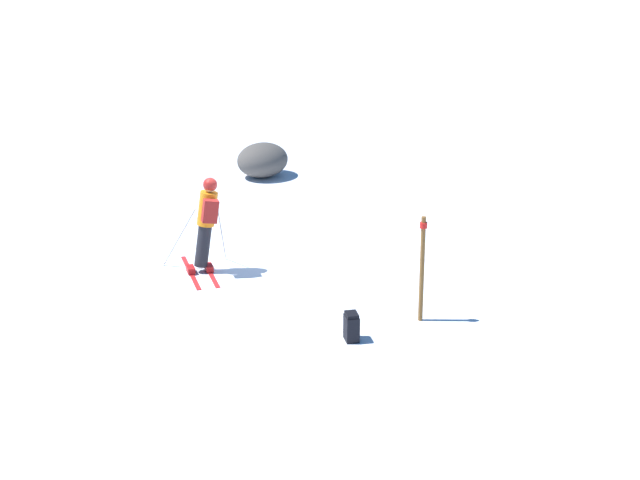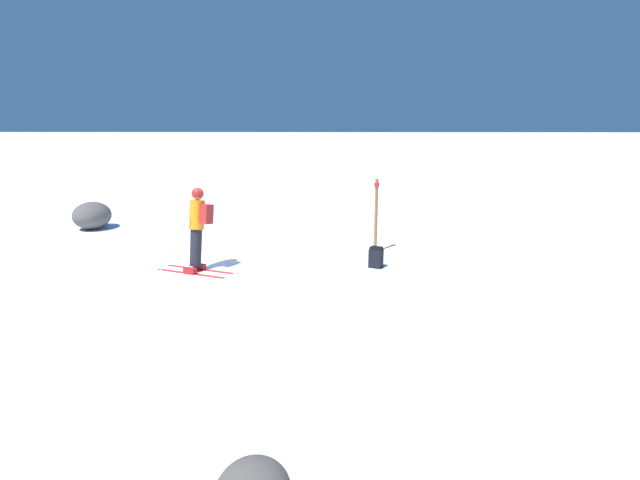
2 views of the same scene
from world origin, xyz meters
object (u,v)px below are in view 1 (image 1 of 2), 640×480
(skier, at_px, (206,220))
(exposed_boulder_0, at_px, (263,160))
(trail_marker, at_px, (422,264))
(spare_backpack, at_px, (352,327))

(skier, relative_size, exposed_boulder_0, 1.45)
(skier, xyz_separation_m, trail_marker, (-1.76, 4.19, -0.02))
(skier, relative_size, trail_marker, 1.00)
(skier, height_order, spare_backpack, skier)
(skier, bearing_deg, exposed_boulder_0, -113.18)
(spare_backpack, xyz_separation_m, trail_marker, (-1.46, 0.11, 0.81))
(spare_backpack, relative_size, trail_marker, 0.26)
(skier, distance_m, spare_backpack, 4.18)
(skier, height_order, exposed_boulder_0, skier)
(exposed_boulder_0, bearing_deg, spare_backpack, 64.50)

